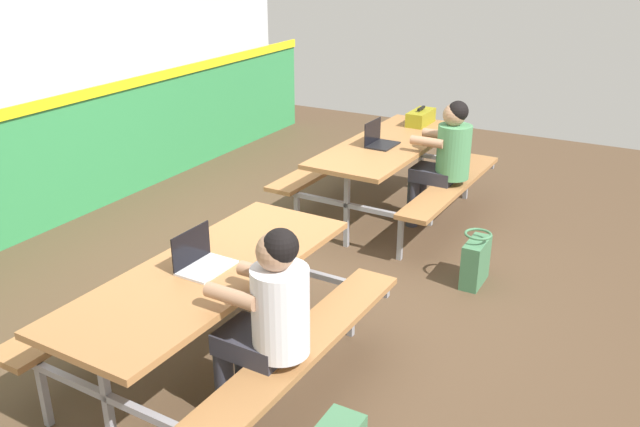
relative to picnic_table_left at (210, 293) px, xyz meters
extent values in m
cube|color=#4C3826|center=(1.44, 0.16, -0.59)|extent=(10.00, 10.00, 0.02)
cube|color=#338C4C|center=(1.44, 2.76, -0.03)|extent=(8.00, 0.12, 1.10)
cube|color=yellow|center=(1.44, 2.70, 0.57)|extent=(8.00, 0.03, 0.10)
cube|color=silver|center=(1.44, 2.76, 1.32)|extent=(6.72, 0.12, 1.40)
cube|color=#9E6B3D|center=(0.00, 0.00, 0.14)|extent=(2.03, 0.80, 0.04)
cube|color=#9E6B3D|center=(-0.02, -0.63, -0.15)|extent=(1.92, 0.33, 0.04)
cube|color=#9E6B3D|center=(0.02, 0.63, -0.15)|extent=(1.92, 0.33, 0.04)
cube|color=gray|center=(-0.82, 0.02, -0.23)|extent=(0.04, 0.04, 0.70)
cube|color=gray|center=(-0.82, 0.02, -0.19)|extent=(0.08, 1.55, 0.04)
cube|color=gray|center=(-0.81, 0.53, -0.37)|extent=(0.04, 0.04, 0.41)
cube|color=gray|center=(0.82, -0.02, -0.23)|extent=(0.04, 0.04, 0.70)
cube|color=gray|center=(0.82, -0.02, -0.19)|extent=(0.08, 1.55, 0.04)
cube|color=gray|center=(0.81, -0.53, -0.37)|extent=(0.04, 0.04, 0.41)
cube|color=gray|center=(0.84, 0.49, -0.37)|extent=(0.04, 0.04, 0.41)
cube|color=#9E6B3D|center=(2.89, 0.12, 0.14)|extent=(2.03, 0.80, 0.04)
cube|color=#9E6B3D|center=(2.87, -0.51, -0.15)|extent=(1.92, 0.33, 0.04)
cube|color=#9E6B3D|center=(2.90, 0.76, -0.15)|extent=(1.92, 0.33, 0.04)
cube|color=gray|center=(2.06, 0.14, -0.23)|extent=(0.04, 0.04, 0.70)
cube|color=gray|center=(2.06, 0.14, -0.19)|extent=(0.08, 1.55, 0.04)
cube|color=gray|center=(2.05, -0.36, -0.37)|extent=(0.04, 0.04, 0.41)
cube|color=gray|center=(2.08, 0.65, -0.37)|extent=(0.04, 0.04, 0.41)
cube|color=gray|center=(3.71, 0.10, -0.23)|extent=(0.04, 0.04, 0.70)
cube|color=gray|center=(3.71, 0.10, -0.19)|extent=(0.08, 1.55, 0.04)
cube|color=gray|center=(3.70, -0.40, -0.37)|extent=(0.04, 0.04, 0.41)
cube|color=gray|center=(3.73, 0.61, -0.37)|extent=(0.04, 0.04, 0.41)
cylinder|color=#2D2D38|center=(-0.30, -0.30, -0.35)|extent=(0.11, 0.11, 0.45)
cylinder|color=#2D2D38|center=(-0.12, -0.31, -0.35)|extent=(0.11, 0.11, 0.45)
cube|color=#2D2D38|center=(-0.21, -0.46, -0.07)|extent=(0.31, 0.39, 0.12)
cylinder|color=silver|center=(-0.21, -0.63, 0.17)|extent=(0.30, 0.30, 0.48)
cylinder|color=#A57A5B|center=(-0.35, -0.43, 0.27)|extent=(0.09, 0.30, 0.08)
cylinder|color=#A57A5B|center=(-0.07, -0.43, 0.27)|extent=(0.09, 0.30, 0.08)
sphere|color=#A57A5B|center=(-0.21, -0.61, 0.50)|extent=(0.20, 0.20, 0.20)
sphere|color=black|center=(-0.21, -0.64, 0.54)|extent=(0.18, 0.18, 0.18)
cylinder|color=#2D2D38|center=(2.77, -0.19, -0.35)|extent=(0.11, 0.11, 0.45)
cylinder|color=#2D2D38|center=(2.95, -0.19, -0.35)|extent=(0.11, 0.11, 0.45)
cube|color=#2D2D38|center=(2.86, -0.34, -0.07)|extent=(0.31, 0.39, 0.12)
cylinder|color=#4C8C59|center=(2.85, -0.51, 0.17)|extent=(0.30, 0.30, 0.48)
cylinder|color=#A57A5B|center=(2.72, -0.31, 0.27)|extent=(0.09, 0.30, 0.08)
cylinder|color=#A57A5B|center=(3.00, -0.31, 0.27)|extent=(0.09, 0.30, 0.08)
sphere|color=#A57A5B|center=(2.85, -0.49, 0.50)|extent=(0.20, 0.20, 0.20)
sphere|color=black|center=(2.85, -0.52, 0.54)|extent=(0.18, 0.18, 0.18)
cube|color=silver|center=(-0.01, 0.00, 0.17)|extent=(0.33, 0.23, 0.01)
cube|color=black|center=(-0.01, 0.11, 0.28)|extent=(0.32, 0.02, 0.21)
cube|color=black|center=(2.74, 0.13, 0.17)|extent=(0.33, 0.23, 0.01)
cube|color=black|center=(2.75, 0.23, 0.28)|extent=(0.32, 0.02, 0.21)
cube|color=olive|center=(3.64, 0.11, 0.23)|extent=(0.40, 0.18, 0.14)
cube|color=black|center=(3.64, 0.11, 0.33)|extent=(0.16, 0.02, 0.02)
cube|color=#3F724C|center=(1.95, -1.04, -0.40)|extent=(0.34, 0.14, 0.36)
torus|color=#3F724C|center=(1.95, -1.04, -0.16)|extent=(0.21, 0.21, 0.02)
camera|label=1|loc=(-2.70, -2.24, 1.93)|focal=37.62mm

